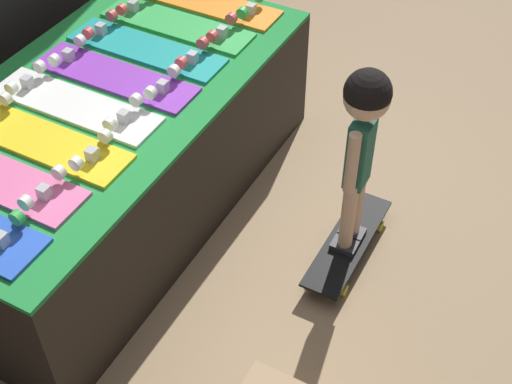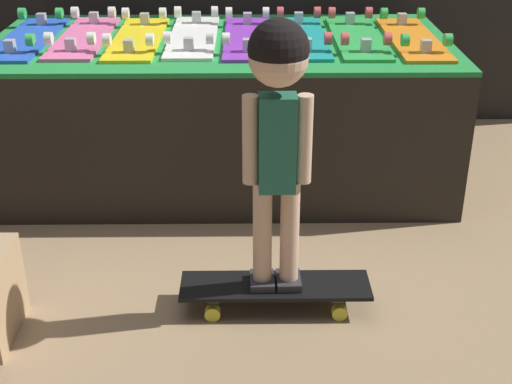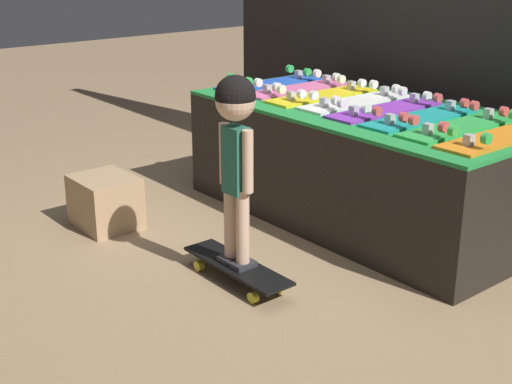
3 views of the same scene
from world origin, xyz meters
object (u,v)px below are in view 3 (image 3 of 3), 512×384
at_px(skateboard_teal_on_rack, 421,116).
at_px(skateboard_on_floor, 237,268).
at_px(skateboard_blue_on_rack, 270,82).
at_px(skateboard_green_on_rack, 459,125).
at_px(skateboard_white_on_rack, 355,100).
at_px(skateboard_orange_on_rack, 500,136).
at_px(storage_box, 105,202).
at_px(child, 236,135).
at_px(skateboard_pink_on_rack, 298,88).
at_px(skateboard_yellow_on_rack, 322,94).
at_px(skateboard_purple_on_rack, 385,108).

xyz_separation_m(skateboard_teal_on_rack, skateboard_on_floor, (-0.15, -1.11, -0.59)).
distance_m(skateboard_blue_on_rack, skateboard_green_on_rack, 1.45).
xyz_separation_m(skateboard_white_on_rack, skateboard_orange_on_rack, (0.97, -0.05, 0.00)).
bearing_deg(storage_box, child, 8.01).
distance_m(skateboard_orange_on_rack, skateboard_on_floor, 1.39).
distance_m(skateboard_blue_on_rack, child, 1.53).
bearing_deg(skateboard_pink_on_rack, skateboard_yellow_on_rack, -5.72).
bearing_deg(skateboard_on_floor, skateboard_orange_on_rack, 59.46).
bearing_deg(skateboard_green_on_rack, skateboard_orange_on_rack, -4.57).
distance_m(skateboard_green_on_rack, skateboard_on_floor, 1.31).
height_order(skateboard_blue_on_rack, skateboard_purple_on_rack, same).
xyz_separation_m(skateboard_blue_on_rack, skateboard_pink_on_rack, (0.24, 0.02, 0.00)).
bearing_deg(skateboard_blue_on_rack, skateboard_green_on_rack, -0.02).
xyz_separation_m(skateboard_blue_on_rack, skateboard_green_on_rack, (1.45, -0.00, 0.00)).
bearing_deg(skateboard_teal_on_rack, skateboard_orange_on_rack, -3.37).
xyz_separation_m(skateboard_purple_on_rack, storage_box, (-0.93, -1.25, -0.52)).
xyz_separation_m(skateboard_pink_on_rack, skateboard_orange_on_rack, (1.45, -0.04, 0.00)).
relative_size(skateboard_pink_on_rack, skateboard_yellow_on_rack, 1.00).
distance_m(skateboard_purple_on_rack, skateboard_teal_on_rack, 0.24).
bearing_deg(skateboard_pink_on_rack, skateboard_blue_on_rack, -174.82).
relative_size(skateboard_teal_on_rack, skateboard_green_on_rack, 1.00).
bearing_deg(skateboard_on_floor, skateboard_green_on_rack, 70.25).
distance_m(skateboard_green_on_rack, storage_box, 1.95).
relative_size(skateboard_purple_on_rack, child, 0.84).
distance_m(skateboard_blue_on_rack, skateboard_white_on_rack, 0.73).
height_order(skateboard_on_floor, storage_box, storage_box).
bearing_deg(skateboard_teal_on_rack, skateboard_blue_on_rack, -179.59).
height_order(skateboard_yellow_on_rack, storage_box, skateboard_yellow_on_rack).
relative_size(skateboard_white_on_rack, skateboard_orange_on_rack, 1.00).
height_order(skateboard_white_on_rack, child, child).
bearing_deg(skateboard_pink_on_rack, child, -53.93).
bearing_deg(skateboard_orange_on_rack, skateboard_teal_on_rack, 176.63).
bearing_deg(skateboard_purple_on_rack, skateboard_on_floor, -85.33).
distance_m(skateboard_white_on_rack, skateboard_orange_on_rack, 0.97).
height_order(skateboard_teal_on_rack, storage_box, skateboard_teal_on_rack).
height_order(skateboard_blue_on_rack, skateboard_teal_on_rack, same).
bearing_deg(skateboard_pink_on_rack, skateboard_white_on_rack, 0.53).
distance_m(skateboard_yellow_on_rack, child, 1.24).
relative_size(skateboard_green_on_rack, skateboard_orange_on_rack, 1.00).
relative_size(skateboard_yellow_on_rack, skateboard_on_floor, 1.17).
xyz_separation_m(skateboard_blue_on_rack, skateboard_orange_on_rack, (1.70, -0.02, 0.00)).
height_order(skateboard_yellow_on_rack, skateboard_teal_on_rack, same).
relative_size(skateboard_purple_on_rack, storage_box, 2.10).
height_order(skateboard_on_floor, child, child).
relative_size(child, storage_box, 2.50).
bearing_deg(skateboard_teal_on_rack, skateboard_white_on_rack, 177.90).
bearing_deg(skateboard_yellow_on_rack, skateboard_teal_on_rack, 0.87).
bearing_deg(child, skateboard_blue_on_rack, 132.87).
relative_size(skateboard_purple_on_rack, skateboard_on_floor, 1.17).
relative_size(skateboard_on_floor, storage_box, 1.79).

